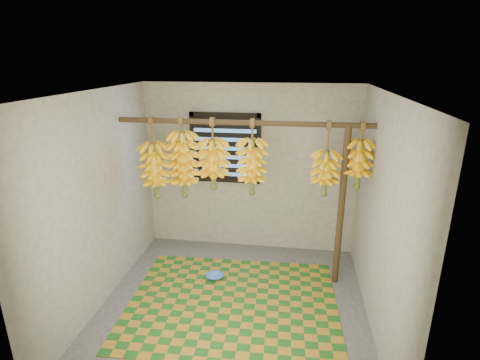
% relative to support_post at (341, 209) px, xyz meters
% --- Properties ---
extents(floor, '(3.00, 3.00, 0.01)m').
position_rel_support_post_xyz_m(floor, '(-1.20, -0.70, -1.00)').
color(floor, '#464646').
rests_on(floor, ground).
extents(ceiling, '(3.00, 3.00, 0.01)m').
position_rel_support_post_xyz_m(ceiling, '(-1.20, -0.70, 1.40)').
color(ceiling, silver).
rests_on(ceiling, wall_back).
extents(wall_back, '(3.00, 0.01, 2.40)m').
position_rel_support_post_xyz_m(wall_back, '(-1.20, 0.80, 0.20)').
color(wall_back, gray).
rests_on(wall_back, floor).
extents(wall_left, '(0.01, 3.00, 2.40)m').
position_rel_support_post_xyz_m(wall_left, '(-2.71, -0.70, 0.20)').
color(wall_left, gray).
rests_on(wall_left, floor).
extents(wall_right, '(0.01, 3.00, 2.40)m').
position_rel_support_post_xyz_m(wall_right, '(0.30, -0.70, 0.20)').
color(wall_right, gray).
rests_on(wall_right, floor).
extents(window, '(1.00, 0.04, 1.00)m').
position_rel_support_post_xyz_m(window, '(-1.55, 0.78, 0.50)').
color(window, black).
rests_on(window, wall_back).
extents(hanging_pole, '(3.00, 0.06, 0.06)m').
position_rel_support_post_xyz_m(hanging_pole, '(-1.20, 0.00, 1.00)').
color(hanging_pole, '#463621').
rests_on(hanging_pole, wall_left).
extents(support_post, '(0.08, 0.08, 2.00)m').
position_rel_support_post_xyz_m(support_post, '(0.00, 0.00, 0.00)').
color(support_post, '#463621').
rests_on(support_post, floor).
extents(woven_mat, '(2.46, 2.00, 0.01)m').
position_rel_support_post_xyz_m(woven_mat, '(-1.21, -0.64, -0.99)').
color(woven_mat, '#1E5D1B').
rests_on(woven_mat, floor).
extents(plastic_bag, '(0.28, 0.22, 0.10)m').
position_rel_support_post_xyz_m(plastic_bag, '(-1.52, -0.19, -0.94)').
color(plastic_bag, '#3D6CE4').
rests_on(plastic_bag, woven_mat).
extents(banana_bunch_a, '(0.36, 0.36, 1.03)m').
position_rel_support_post_xyz_m(banana_bunch_a, '(-2.29, 0.00, 0.37)').
color(banana_bunch_a, brown).
rests_on(banana_bunch_a, hanging_pole).
extents(banana_bunch_b, '(0.37, 0.37, 1.00)m').
position_rel_support_post_xyz_m(banana_bunch_b, '(-1.93, -0.00, 0.46)').
color(banana_bunch_b, brown).
rests_on(banana_bunch_b, hanging_pole).
extents(banana_bunch_c, '(0.37, 0.37, 0.87)m').
position_rel_support_post_xyz_m(banana_bunch_c, '(-1.55, 0.00, 0.49)').
color(banana_bunch_c, brown).
rests_on(banana_bunch_c, hanging_pole).
extents(banana_bunch_d, '(0.35, 0.35, 0.92)m').
position_rel_support_post_xyz_m(banana_bunch_d, '(-1.08, 0.00, 0.48)').
color(banana_bunch_d, brown).
rests_on(banana_bunch_d, hanging_pole).
extents(banana_bunch_e, '(0.33, 0.33, 0.89)m').
position_rel_support_post_xyz_m(banana_bunch_e, '(-0.21, 0.00, 0.43)').
color(banana_bunch_e, brown).
rests_on(banana_bunch_e, hanging_pole).
extents(banana_bunch_f, '(0.29, 0.29, 0.78)m').
position_rel_support_post_xyz_m(banana_bunch_f, '(0.15, 0.00, 0.56)').
color(banana_bunch_f, brown).
rests_on(banana_bunch_f, hanging_pole).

